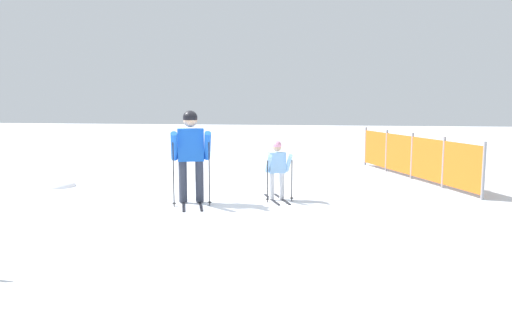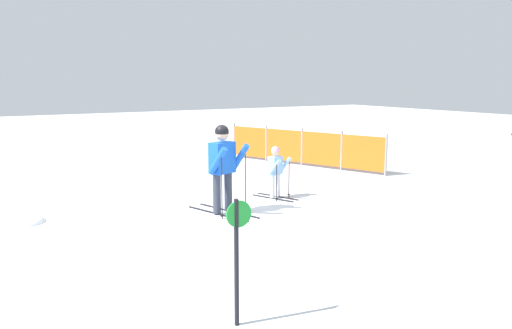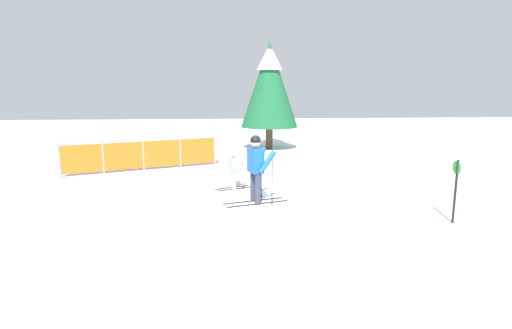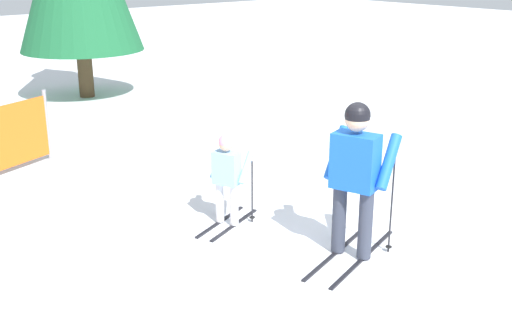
{
  "view_description": "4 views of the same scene",
  "coord_description": "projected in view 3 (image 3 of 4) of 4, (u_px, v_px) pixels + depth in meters",
  "views": [
    {
      "loc": [
        8.88,
        2.43,
        1.88
      ],
      "look_at": [
        -0.32,
        1.0,
        0.69
      ],
      "focal_mm": 35.0,
      "sensor_mm": 36.0,
      "label": 1
    },
    {
      "loc": [
        8.42,
        -4.38,
        2.55
      ],
      "look_at": [
        -0.01,
        0.65,
        0.86
      ],
      "focal_mm": 35.0,
      "sensor_mm": 36.0,
      "label": 2
    },
    {
      "loc": [
        -0.76,
        -9.79,
        2.78
      ],
      "look_at": [
        0.16,
        0.72,
        0.82
      ],
      "focal_mm": 28.0,
      "sensor_mm": 36.0,
      "label": 3
    },
    {
      "loc": [
        -4.78,
        -4.32,
        3.14
      ],
      "look_at": [
        -0.47,
        0.8,
        0.92
      ],
      "focal_mm": 45.0,
      "sensor_mm": 36.0,
      "label": 4
    }
  ],
  "objects": [
    {
      "name": "skier_adult",
      "position": [
        256.0,
        163.0,
        9.84
      ],
      "size": [
        1.64,
        0.87,
        1.7
      ],
      "rotation": [
        0.0,
        0.0,
        0.31
      ],
      "color": "black",
      "rests_on": "ground_plane"
    },
    {
      "name": "safety_fence",
      "position": [
        143.0,
        155.0,
        13.99
      ],
      "size": [
        5.02,
        1.95,
        1.12
      ],
      "rotation": [
        0.0,
        0.0,
        0.36
      ],
      "color": "gray",
      "rests_on": "ground_plane"
    },
    {
      "name": "conifer_far",
      "position": [
        270.0,
        84.0,
        18.71
      ],
      "size": [
        2.7,
        2.7,
        5.01
      ],
      "color": "#4C3823",
      "rests_on": "ground_plane"
    },
    {
      "name": "snow_mound",
      "position": [
        199.0,
        260.0,
        6.64
      ],
      "size": [
        0.73,
        0.62,
        0.29
      ],
      "primitive_type": "ellipsoid",
      "color": "white",
      "rests_on": "ground_plane"
    },
    {
      "name": "ground_plane",
      "position": [
        252.0,
        201.0,
        10.16
      ],
      "size": [
        60.0,
        60.0,
        0.0
      ],
      "primitive_type": "plane",
      "color": "white"
    },
    {
      "name": "skier_child",
      "position": [
        234.0,
        166.0,
        11.36
      ],
      "size": [
        1.08,
        0.64,
        1.13
      ],
      "rotation": [
        0.0,
        0.0,
        0.38
      ],
      "color": "black",
      "rests_on": "ground_plane"
    },
    {
      "name": "trail_marker",
      "position": [
        456.0,
        184.0,
        8.35
      ],
      "size": [
        0.05,
        0.28,
        1.36
      ],
      "color": "black",
      "rests_on": "ground_plane"
    }
  ]
}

